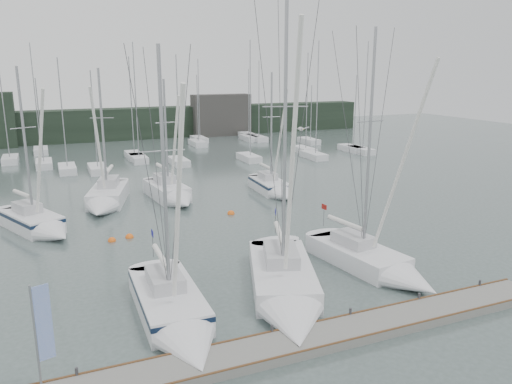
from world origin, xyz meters
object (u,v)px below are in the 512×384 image
at_px(sailboat_mid_b, 105,200).
at_px(sailboat_mid_a, 40,225).
at_px(sailboat_mid_d, 275,189).
at_px(buoy_a, 129,238).
at_px(buoy_c, 112,241).
at_px(sailboat_near_center, 287,294).
at_px(sailboat_near_right, 381,266).
at_px(dock_banner, 41,330).
at_px(buoy_b, 231,214).
at_px(sailboat_near_left, 176,317).
at_px(sailboat_mid_c, 173,195).

bearing_deg(sailboat_mid_b, sailboat_mid_a, -118.38).
distance_m(sailboat_mid_d, buoy_a, 16.07).
distance_m(sailboat_mid_d, buoy_c, 17.29).
height_order(sailboat_near_center, buoy_c, sailboat_near_center).
height_order(sailboat_near_right, sailboat_mid_d, sailboat_near_right).
height_order(buoy_c, dock_banner, dock_banner).
bearing_deg(buoy_b, sailboat_near_right, -76.07).
bearing_deg(buoy_b, dock_banner, -125.85).
bearing_deg(sailboat_near_left, sailboat_near_right, 7.54).
distance_m(sailboat_near_center, sailboat_mid_a, 20.22).
bearing_deg(sailboat_near_right, buoy_b, 95.61).
bearing_deg(sailboat_near_left, sailboat_mid_a, 109.50).
relative_size(buoy_b, dock_banner, 0.14).
xyz_separation_m(sailboat_near_left, sailboat_mid_d, (14.52, 20.47, -0.01)).
bearing_deg(sailboat_mid_c, sailboat_mid_a, -162.14).
xyz_separation_m(sailboat_mid_a, buoy_b, (14.16, -0.85, -0.61)).
height_order(sailboat_mid_c, buoy_a, sailboat_mid_c).
distance_m(sailboat_mid_c, sailboat_mid_d, 9.44).
bearing_deg(sailboat_mid_d, buoy_a, -151.76).
height_order(buoy_a, dock_banner, dock_banner).
distance_m(sailboat_near_left, sailboat_near_right, 12.29).
bearing_deg(dock_banner, sailboat_near_center, 0.01).
relative_size(sailboat_near_right, sailboat_mid_d, 1.23).
distance_m(sailboat_near_center, buoy_b, 16.24).
xyz_separation_m(sailboat_mid_c, sailboat_mid_d, (9.35, -1.26, -0.06)).
bearing_deg(buoy_c, sailboat_near_center, -62.55).
relative_size(sailboat_mid_c, buoy_b, 19.18).
bearing_deg(buoy_c, sailboat_near_right, -41.54).
distance_m(sailboat_mid_a, buoy_a, 6.67).
distance_m(sailboat_mid_a, dock_banner, 20.34).
bearing_deg(buoy_c, sailboat_near_left, -85.00).
bearing_deg(sailboat_mid_c, sailboat_mid_b, 170.12).
distance_m(buoy_b, dock_banner, 24.07).
xyz_separation_m(sailboat_mid_c, buoy_a, (-5.11, -8.26, -0.62)).
bearing_deg(buoy_a, buoy_b, 17.18).
bearing_deg(dock_banner, sailboat_near_left, 13.98).
relative_size(sailboat_mid_d, buoy_a, 20.80).
height_order(sailboat_near_center, sailboat_mid_a, sailboat_near_center).
relative_size(sailboat_near_left, buoy_a, 23.56).
relative_size(sailboat_near_center, sailboat_near_right, 1.13).
bearing_deg(sailboat_near_right, sailboat_mid_a, 130.51).
xyz_separation_m(sailboat_near_right, sailboat_mid_a, (-17.82, 15.58, 0.09)).
height_order(buoy_a, buoy_c, buoy_a).
bearing_deg(sailboat_near_center, buoy_a, 132.57).
bearing_deg(sailboat_near_right, sailboat_mid_b, 113.22).
bearing_deg(sailboat_mid_a, buoy_a, -56.08).
bearing_deg(sailboat_mid_c, buoy_a, -127.82).
bearing_deg(buoy_a, sailboat_near_left, -90.27).
xyz_separation_m(sailboat_mid_a, buoy_a, (5.67, -3.47, -0.61)).
distance_m(sailboat_near_right, sailboat_mid_c, 21.55).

